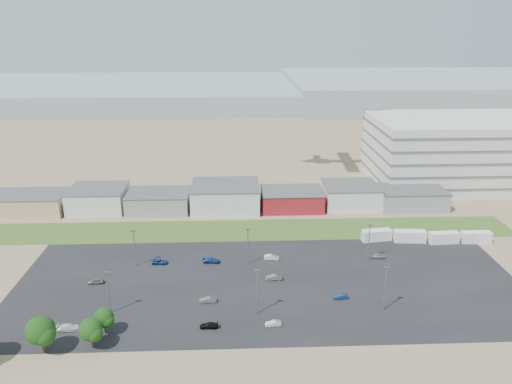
{
  "coord_description": "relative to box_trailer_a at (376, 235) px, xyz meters",
  "views": [
    {
      "loc": [
        -2.3,
        -85.16,
        59.28
      ],
      "look_at": [
        2.13,
        22.0,
        22.35
      ],
      "focal_mm": 35.0,
      "sensor_mm": 36.0,
      "label": 1
    }
  ],
  "objects": [
    {
      "name": "ground",
      "position": [
        -37.32,
        -43.22,
        -1.57
      ],
      "size": [
        700.0,
        700.0,
        0.0
      ],
      "primitive_type": "plane",
      "color": "#826D52",
      "rests_on": "ground"
    },
    {
      "name": "parking_lot",
      "position": [
        -32.32,
        -23.22,
        -1.57
      ],
      "size": [
        120.0,
        50.0,
        0.01
      ],
      "primitive_type": "cube",
      "color": "black",
      "rests_on": "ground"
    },
    {
      "name": "grass_strip",
      "position": [
        -37.32,
        8.78,
        -1.56
      ],
      "size": [
        160.0,
        16.0,
        0.02
      ],
      "primitive_type": "cube",
      "color": "#385821",
      "rests_on": "ground"
    },
    {
      "name": "hills_backdrop",
      "position": [
        2.68,
        271.78,
        2.93
      ],
      "size": [
        700.0,
        200.0,
        9.0
      ],
      "primitive_type": null,
      "color": "gray",
      "rests_on": "ground"
    },
    {
      "name": "building_row",
      "position": [
        -54.32,
        27.78,
        2.43
      ],
      "size": [
        170.0,
        20.0,
        8.0
      ],
      "primitive_type": null,
      "color": "silver",
      "rests_on": "ground"
    },
    {
      "name": "parking_garage",
      "position": [
        52.68,
        51.78,
        10.93
      ],
      "size": [
        80.0,
        40.0,
        25.0
      ],
      "primitive_type": "cube",
      "color": "silver",
      "rests_on": "ground"
    },
    {
      "name": "box_trailer_a",
      "position": [
        0.0,
        0.0,
        0.0
      ],
      "size": [
        8.68,
        3.88,
        3.14
      ],
      "primitive_type": null,
      "rotation": [
        0.0,
        0.0,
        0.16
      ],
      "color": "silver",
      "rests_on": "ground"
    },
    {
      "name": "box_trailer_b",
      "position": [
        9.15,
        -1.26,
        0.07
      ],
      "size": [
        8.93,
        3.38,
        3.28
      ],
      "primitive_type": null,
      "rotation": [
        0.0,
        0.0,
        -0.07
      ],
      "color": "silver",
      "rests_on": "ground"
    },
    {
      "name": "box_trailer_c",
      "position": [
        18.41,
        -2.49,
        -0.01
      ],
      "size": [
        8.43,
        3.06,
        3.11
      ],
      "primitive_type": null,
      "rotation": [
        0.0,
        0.0,
        0.06
      ],
      "color": "silver",
      "rests_on": "ground"
    },
    {
      "name": "box_trailer_d",
      "position": [
        27.67,
        -2.51,
        -0.01
      ],
      "size": [
        8.35,
        2.77,
        3.11
      ],
      "primitive_type": null,
      "rotation": [
        0.0,
        0.0,
        0.02
      ],
      "color": "silver",
      "rests_on": "ground"
    },
    {
      "name": "tree_mid",
      "position": [
        -76.32,
        -47.89,
        2.79
      ],
      "size": [
        5.82,
        5.82,
        8.72
      ],
      "primitive_type": null,
      "color": "black",
      "rests_on": "ground"
    },
    {
      "name": "tree_right",
      "position": [
        -67.53,
        -46.7,
        1.98
      ],
      "size": [
        4.73,
        4.73,
        7.1
      ],
      "primitive_type": null,
      "color": "black",
      "rests_on": "ground"
    },
    {
      "name": "tree_near",
      "position": [
        -66.24,
        -42.03,
        1.58
      ],
      "size": [
        4.2,
        4.2,
        6.3
      ],
      "primitive_type": null,
      "color": "black",
      "rests_on": "ground"
    },
    {
      "name": "lightpole_front_l",
      "position": [
        -66.89,
        -34.54,
        3.3
      ],
      "size": [
        1.15,
        0.48,
        9.73
      ],
      "primitive_type": null,
      "color": "slate",
      "rests_on": "ground"
    },
    {
      "name": "lightpole_front_m",
      "position": [
        -35.58,
        -36.14,
        3.62
      ],
      "size": [
        1.22,
        0.51,
        10.38
      ],
      "primitive_type": null,
      "color": "slate",
      "rests_on": "ground"
    },
    {
      "name": "lightpole_front_r",
      "position": [
        -8.27,
        -35.91,
        3.6
      ],
      "size": [
        1.22,
        0.51,
        10.35
      ],
      "primitive_type": null,
      "color": "slate",
      "rests_on": "ground"
    },
    {
      "name": "lightpole_back_l",
      "position": [
        -65.54,
        -12.85,
        3.28
      ],
      "size": [
        1.14,
        0.48,
        9.71
      ],
      "primitive_type": null,
      "color": "slate",
      "rests_on": "ground"
    },
    {
      "name": "lightpole_back_m",
      "position": [
        -36.93,
        -13.01,
        3.29
      ],
      "size": [
        1.14,
        0.48,
        9.72
      ],
      "primitive_type": null,
      "color": "slate",
      "rests_on": "ground"
    },
    {
      "name": "lightpole_back_r",
      "position": [
        -5.72,
        -12.49,
        3.5
      ],
      "size": [
        1.19,
        0.5,
        10.15
      ],
      "primitive_type": null,
      "color": "slate",
      "rests_on": "ground"
    },
    {
      "name": "parked_car_1",
      "position": [
        -16.53,
        -30.94,
        -1.0
      ],
      "size": [
        3.55,
        1.5,
        1.14
      ],
      "primitive_type": "imported",
      "rotation": [
        0.0,
        0.0,
        -1.48
      ],
      "color": "navy",
      "rests_on": "ground"
    },
    {
      "name": "parked_car_3",
      "position": [
        -45.6,
        -41.0,
        -1.02
      ],
      "size": [
        3.87,
        1.68,
        1.11
      ],
      "primitive_type": "imported",
      "rotation": [
        0.0,
        0.0,
        -1.61
      ],
      "color": "black",
      "rests_on": "ground"
    },
    {
      "name": "parked_car_4",
      "position": [
        -46.28,
        -31.27,
        -0.94
      ],
      "size": [
        3.88,
        1.59,
        1.25
      ],
      "primitive_type": "imported",
      "rotation": [
        0.0,
        0.0,
        -1.5
      ],
      "color": "#595B5E",
      "rests_on": "ground"
    },
    {
      "name": "parked_car_5",
      "position": [
        -73.37,
        -21.74,
        -0.94
      ],
      "size": [
        3.78,
        1.68,
        1.26
      ],
      "primitive_type": "imported",
      "rotation": [
        0.0,
        0.0,
        -1.52
      ],
      "color": "#595B5E",
      "rests_on": "ground"
    },
    {
      "name": "parked_car_6",
      "position": [
        -46.35,
        -12.03,
        -0.92
      ],
      "size": [
        4.63,
        2.2,
        1.3
      ],
      "primitive_type": "imported",
      "rotation": [
        0.0,
        0.0,
        1.48
      ],
      "color": "navy",
      "rests_on": "ground"
    },
    {
      "name": "parked_car_7",
      "position": [
        -30.84,
        -21.67,
        -0.91
      ],
      "size": [
        3.98,
        1.4,
        1.31
      ],
      "primitive_type": "imported",
      "rotation": [
        0.0,
        0.0,
        -1.57
      ],
      "color": "#595B5E",
      "rests_on": "ground"
    },
    {
      "name": "parked_car_8",
      "position": [
        -2.54,
        -11.28,
        -0.96
      ],
      "size": [
        3.77,
        1.91,
        1.23
      ],
      "primitive_type": "imported",
      "rotation": [
        0.0,
        0.0,
        1.44
      ],
      "color": "#A5A5AA",
      "rests_on": "ground"
    },
    {
      "name": "parked_car_9",
      "position": [
        -59.61,
        -12.1,
        -1.0
      ],
      "size": [
        4.16,
        2.08,
        1.13
      ],
      "primitive_type": "imported",
      "rotation": [
        0.0,
        0.0,
        1.52
      ],
      "color": "navy",
      "rests_on": "ground"
    },
    {
      "name": "parked_car_10",
      "position": [
        -73.94,
        -40.7,
        -0.92
      ],
      "size": [
        4.55,
        2.08,
        1.29
      ],
      "primitive_type": "imported",
      "rotation": [
        0.0,
        0.0,
        1.63
      ],
      "color": "silver",
      "rests_on": "ground"
    },
    {
      "name": "parked_car_11",
      "position": [
        -30.68,
        -10.88,
        -0.91
      ],
      "size": [
        4.13,
        1.83,
        1.32
      ],
      "primitive_type": "imported",
      "rotation": [
        0.0,
        0.0,
        1.46
      ],
      "color": "silver",
      "rests_on": "ground"
    },
    {
      "name": "parked_car_13",
      "position": [
        -32.46,
        -40.8,
        -1.03
      ],
      "size": [
        3.4,
        1.48,
        1.09
      ],
      "primitive_type": "imported",
      "rotation": [
        0.0,
        0.0,
        -1.47
      ],
      "color": "silver",
      "rests_on": "ground"
    }
  ]
}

